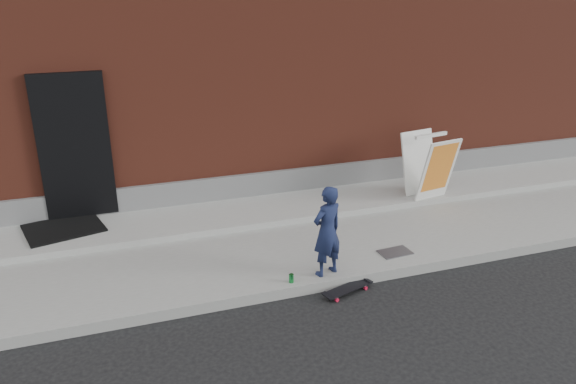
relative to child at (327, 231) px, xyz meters
name	(u,v)px	position (x,y,z in m)	size (l,w,h in m)	color
ground	(301,296)	(-0.43, -0.20, -0.77)	(80.00, 80.00, 0.00)	black
sidewalk	(267,241)	(-0.43, 1.30, -0.69)	(20.00, 3.00, 0.15)	gray
apron	(251,211)	(-0.43, 2.20, -0.57)	(20.00, 1.20, 0.10)	gray
building	(195,39)	(-0.43, 6.79, 1.73)	(20.00, 8.10, 5.00)	maroon
child	(327,231)	(0.00, 0.00, 0.00)	(0.45, 0.30, 1.23)	#161E3F
skateboard	(348,289)	(0.17, -0.32, -0.70)	(0.73, 0.38, 0.08)	red
pizza_sign	(429,166)	(2.61, 1.77, 0.04)	(0.79, 0.89, 1.11)	silver
soda_can	(291,278)	(-0.51, -0.07, -0.56)	(0.06, 0.06, 0.12)	#1C8C3A
doormat	(64,228)	(-3.33, 2.35, -0.50)	(1.08, 0.88, 0.03)	black
utility_plate	(395,252)	(1.16, 0.23, -0.61)	(0.45, 0.29, 0.01)	#515155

